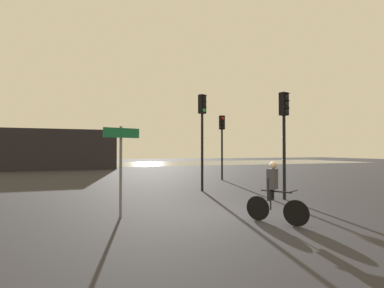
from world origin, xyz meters
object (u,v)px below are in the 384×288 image
at_px(traffic_light_far_right, 222,135).
at_px(traffic_light_center, 202,124).
at_px(distant_building, 41,150).
at_px(traffic_light_near_right, 284,125).
at_px(cyclist, 274,192).
at_px(direction_sign_post, 121,158).

bearing_deg(traffic_light_far_right, traffic_light_center, 54.17).
height_order(distant_building, traffic_light_near_right, traffic_light_near_right).
xyz_separation_m(distant_building, traffic_light_center, (9.27, -20.00, 1.16)).
xyz_separation_m(traffic_light_center, cyclist, (-0.55, -6.43, -2.34)).
bearing_deg(direction_sign_post, distant_building, -96.87).
bearing_deg(direction_sign_post, cyclist, 132.82).
bearing_deg(traffic_light_center, direction_sign_post, 23.38).
relative_size(traffic_light_far_right, cyclist, 2.58).
relative_size(traffic_light_center, direction_sign_post, 1.75).
height_order(distant_building, traffic_light_center, traffic_light_center).
xyz_separation_m(traffic_light_near_right, traffic_light_center, (-2.09, 3.39, 0.24)).
bearing_deg(traffic_light_near_right, traffic_light_far_right, -110.95).
distance_m(traffic_light_near_right, cyclist, 4.55).
xyz_separation_m(direction_sign_post, cyclist, (3.72, -2.04, -0.88)).
distance_m(traffic_light_center, direction_sign_post, 6.30).
height_order(traffic_light_center, cyclist, traffic_light_center).
bearing_deg(direction_sign_post, traffic_light_center, -152.60).
distance_m(traffic_light_far_right, cyclist, 11.64).
height_order(traffic_light_far_right, cyclist, traffic_light_far_right).
bearing_deg(traffic_light_center, distant_building, -87.62).
bearing_deg(traffic_light_far_right, direction_sign_post, 49.60).
relative_size(traffic_light_near_right, direction_sign_post, 1.61).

